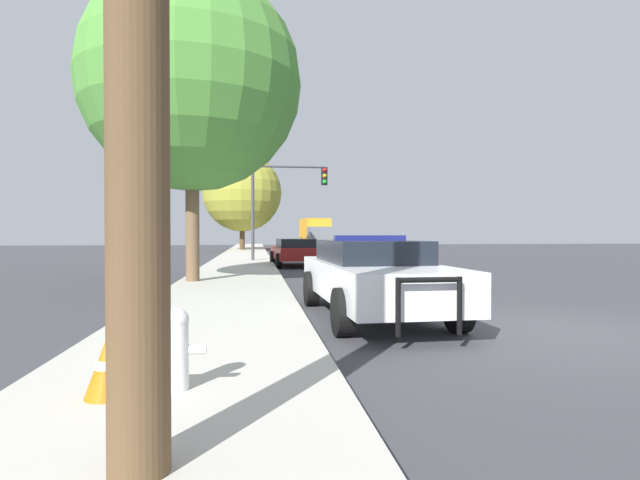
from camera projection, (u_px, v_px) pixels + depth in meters
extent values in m
plane|color=#3D3D42|center=(549.00, 331.00, 7.56)|extent=(110.00, 110.00, 0.00)
cube|color=#BCB7AD|center=(206.00, 336.00, 6.90)|extent=(3.00, 110.00, 0.13)
cube|color=white|center=(373.00, 280.00, 8.80)|extent=(1.99, 4.98, 0.61)
cube|color=black|center=(370.00, 251.00, 9.04)|extent=(1.65, 2.61, 0.39)
cylinder|color=black|center=(458.00, 309.00, 7.45)|extent=(0.27, 0.71, 0.70)
cylinder|color=black|center=(343.00, 312.00, 7.15)|extent=(0.27, 0.71, 0.70)
cylinder|color=black|center=(395.00, 287.00, 10.45)|extent=(0.27, 0.71, 0.70)
cylinder|color=black|center=(311.00, 289.00, 10.16)|extent=(0.27, 0.71, 0.70)
cylinder|color=black|center=(459.00, 306.00, 6.32)|extent=(0.07, 0.07, 0.74)
cylinder|color=black|center=(398.00, 307.00, 6.19)|extent=(0.07, 0.07, 0.74)
cylinder|color=black|center=(429.00, 280.00, 6.25)|extent=(0.86, 0.10, 0.07)
cube|color=navy|center=(370.00, 238.00, 9.03)|extent=(1.31, 0.25, 0.09)
cube|color=navy|center=(422.00, 277.00, 8.95)|extent=(0.14, 3.54, 0.17)
cylinder|color=white|center=(176.00, 357.00, 4.32)|extent=(0.21, 0.21, 0.57)
sphere|color=white|center=(176.00, 320.00, 4.31)|extent=(0.23, 0.23, 0.23)
cylinder|color=white|center=(154.00, 351.00, 4.29)|extent=(0.15, 0.09, 0.09)
cylinder|color=white|center=(198.00, 349.00, 4.34)|extent=(0.15, 0.09, 0.09)
cylinder|color=#424247|center=(253.00, 212.00, 24.74)|extent=(0.16, 0.16, 4.82)
cylinder|color=#424247|center=(289.00, 167.00, 24.94)|extent=(3.59, 0.11, 0.11)
cube|color=black|center=(324.00, 176.00, 25.18)|extent=(0.30, 0.24, 0.90)
sphere|color=red|center=(325.00, 170.00, 25.04)|extent=(0.20, 0.20, 0.20)
sphere|color=orange|center=(325.00, 176.00, 25.05)|extent=(0.20, 0.20, 0.20)
sphere|color=green|center=(325.00, 182.00, 25.05)|extent=(0.20, 0.20, 0.20)
cube|color=maroon|center=(295.00, 253.00, 22.30)|extent=(1.99, 4.38, 0.53)
cube|color=black|center=(295.00, 243.00, 22.08)|extent=(1.62, 2.31, 0.37)
cylinder|color=black|center=(273.00, 258.00, 23.45)|extent=(0.28, 0.66, 0.64)
cylinder|color=black|center=(309.00, 257.00, 23.77)|extent=(0.28, 0.66, 0.64)
cylinder|color=black|center=(279.00, 261.00, 20.84)|extent=(0.28, 0.66, 0.64)
cylinder|color=black|center=(319.00, 260.00, 21.15)|extent=(0.28, 0.66, 0.64)
cube|color=#474C51|center=(361.00, 247.00, 29.30)|extent=(1.78, 4.70, 0.54)
cube|color=black|center=(360.00, 239.00, 29.53)|extent=(1.50, 2.46, 0.42)
cylinder|color=black|center=(380.00, 253.00, 27.95)|extent=(0.26, 0.71, 0.71)
cylinder|color=black|center=(351.00, 253.00, 27.78)|extent=(0.26, 0.71, 0.71)
cylinder|color=black|center=(369.00, 251.00, 30.83)|extent=(0.26, 0.71, 0.71)
cylinder|color=black|center=(343.00, 251.00, 30.66)|extent=(0.26, 0.71, 0.71)
cube|color=slate|center=(321.00, 235.00, 48.07)|extent=(2.58, 2.08, 1.59)
cube|color=orange|center=(315.00, 231.00, 51.43)|extent=(2.78, 5.10, 2.44)
cylinder|color=black|center=(333.00, 243.00, 48.50)|extent=(0.35, 1.01, 1.00)
cylinder|color=black|center=(309.00, 243.00, 48.04)|extent=(0.35, 1.01, 1.00)
cylinder|color=black|center=(324.00, 242.00, 52.59)|extent=(0.35, 1.01, 1.00)
cylinder|color=black|center=(302.00, 242.00, 52.13)|extent=(0.35, 1.01, 1.00)
cylinder|color=#4C3823|center=(242.00, 232.00, 40.20)|extent=(0.41, 0.41, 2.88)
sphere|color=#999933|center=(242.00, 192.00, 40.15)|extent=(6.33, 6.33, 6.33)
cylinder|color=brown|center=(192.00, 212.00, 14.04)|extent=(0.38, 0.38, 3.91)
sphere|color=#4C8E38|center=(192.00, 82.00, 13.98)|extent=(6.14, 6.14, 6.14)
cone|color=orange|center=(107.00, 367.00, 4.12)|extent=(0.36, 0.36, 0.50)
cylinder|color=white|center=(107.00, 364.00, 4.12)|extent=(0.20, 0.20, 0.07)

